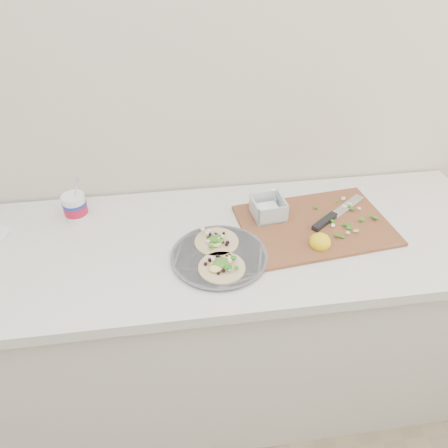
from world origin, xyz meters
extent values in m
cube|color=beige|center=(0.00, 1.73, 1.30)|extent=(3.50, 0.05, 2.60)
cube|color=silver|center=(0.00, 1.43, 0.43)|extent=(2.40, 0.62, 0.86)
cube|color=silver|center=(0.00, 1.41, 0.88)|extent=(2.44, 0.66, 0.04)
cylinder|color=#55565B|center=(0.22, 1.32, 0.91)|extent=(0.30, 0.30, 0.01)
cylinder|color=#55565B|center=(0.22, 1.32, 0.91)|extent=(0.31, 0.31, 0.00)
cylinder|color=white|center=(-0.26, 1.61, 0.95)|extent=(0.08, 0.08, 0.10)
cylinder|color=#AB1330|center=(-0.26, 1.61, 0.95)|extent=(0.08, 0.08, 0.04)
cylinder|color=#192D99|center=(-0.26, 1.61, 0.97)|extent=(0.08, 0.08, 0.01)
cube|color=brown|center=(0.58, 1.44, 0.91)|extent=(0.55, 0.41, 0.01)
cube|color=white|center=(0.42, 1.51, 0.93)|extent=(0.07, 0.07, 0.03)
ellipsoid|color=yellow|center=(0.56, 1.32, 0.93)|extent=(0.07, 0.07, 0.06)
cube|color=silver|center=(0.73, 1.52, 0.91)|extent=(0.17, 0.14, 0.00)
cube|color=black|center=(0.61, 1.44, 0.92)|extent=(0.11, 0.09, 0.02)
camera|label=1|loc=(0.09, 0.28, 1.85)|focal=35.00mm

